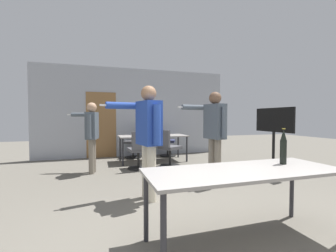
% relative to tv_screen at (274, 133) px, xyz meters
% --- Properties ---
extents(back_wall, '(6.21, 0.12, 2.85)m').
position_rel_tv_screen_xyz_m(back_wall, '(-2.58, 3.32, 0.51)').
color(back_wall, '#A3A8B2').
rests_on(back_wall, ground_plane).
extents(conference_table_near, '(2.00, 0.75, 0.74)m').
position_rel_tv_screen_xyz_m(conference_table_near, '(-2.37, -2.18, -0.23)').
color(conference_table_near, gray).
rests_on(conference_table_near, ground_plane).
extents(conference_table_far, '(1.92, 0.84, 0.74)m').
position_rel_tv_screen_xyz_m(conference_table_far, '(-2.25, 2.19, -0.23)').
color(conference_table_far, gray).
rests_on(conference_table_far, ground_plane).
extents(tv_screen, '(0.44, 1.10, 1.48)m').
position_rel_tv_screen_xyz_m(tv_screen, '(0.00, 0.00, 0.00)').
color(tv_screen, black).
rests_on(tv_screen, ground_plane).
extents(person_near_casual, '(0.88, 0.65, 1.74)m').
position_rel_tv_screen_xyz_m(person_near_casual, '(-3.04, -0.73, 0.14)').
color(person_near_casual, beige).
rests_on(person_near_casual, ground_plane).
extents(person_right_polo, '(0.87, 0.61, 1.76)m').
position_rel_tv_screen_xyz_m(person_right_polo, '(-1.63, -0.23, 0.16)').
color(person_right_polo, slate).
rests_on(person_right_polo, ground_plane).
extents(person_center_tall, '(0.70, 0.68, 1.60)m').
position_rel_tv_screen_xyz_m(person_center_tall, '(-3.91, 1.27, 0.06)').
color(person_center_tall, slate).
rests_on(person_center_tall, ground_plane).
extents(office_chair_near_pushed, '(0.67, 0.65, 0.95)m').
position_rel_tv_screen_xyz_m(office_chair_near_pushed, '(-2.06, 1.35, -0.46)').
color(office_chair_near_pushed, black).
rests_on(office_chair_near_pushed, ground_plane).
extents(office_chair_far_right, '(0.66, 0.62, 0.95)m').
position_rel_tv_screen_xyz_m(office_chair_far_right, '(-1.67, 2.90, -0.46)').
color(office_chair_far_right, black).
rests_on(office_chair_far_right, ground_plane).
extents(office_chair_side_rolled, '(0.52, 0.57, 0.93)m').
position_rel_tv_screen_xyz_m(office_chair_side_rolled, '(-2.82, 1.30, -0.48)').
color(office_chair_side_rolled, black).
rests_on(office_chair_side_rolled, ground_plane).
extents(office_chair_mid_tucked, '(0.65, 0.61, 0.96)m').
position_rel_tv_screen_xyz_m(office_chair_mid_tucked, '(-2.65, 2.89, -0.45)').
color(office_chair_mid_tucked, black).
rests_on(office_chair_mid_tucked, ground_plane).
extents(beer_bottle, '(0.07, 0.07, 0.40)m').
position_rel_tv_screen_xyz_m(beer_bottle, '(-1.80, -2.09, 0.02)').
color(beer_bottle, black).
rests_on(beer_bottle, conference_table_near).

